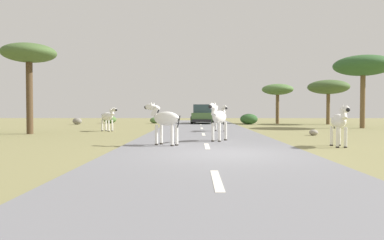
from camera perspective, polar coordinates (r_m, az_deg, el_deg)
The scene contains 18 objects.
ground_plane at distance 10.61m, azimuth 4.98°, elevation -5.53°, with size 90.00×90.00×0.00m, color olive.
road at distance 10.58m, azimuth 2.71°, elevation -5.41°, with size 6.00×64.00×0.05m, color slate.
lane_markings at distance 9.59m, azimuth 2.92°, elevation -5.98°, with size 0.16×56.00×0.01m.
zebra_0 at distance 21.34m, azimuth 4.54°, elevation 0.73°, with size 0.78×1.60×1.56m.
zebra_1 at distance 12.95m, azimuth -4.37°, elevation 0.13°, with size 1.47×1.12×1.56m.
zebra_2 at distance 13.74m, azimuth 22.28°, elevation -0.22°, with size 0.49×1.61×1.52m.
zebra_3 at distance 22.56m, azimuth -13.15°, elevation 0.51°, with size 1.31×1.20×1.49m.
zebra_4 at distance 14.59m, azimuth 4.21°, elevation 0.38°, with size 0.95×1.59×1.59m.
car_0 at distance 33.34m, azimuth 1.74°, elevation 0.85°, with size 2.26×4.45×1.74m.
tree_0 at distance 34.73m, azimuth 13.38°, elevation 4.64°, with size 2.91×2.91×3.72m.
tree_1 at distance 34.35m, azimuth 20.76°, elevation 4.85°, with size 3.61×3.61×3.96m.
tree_3 at distance 28.47m, azimuth 25.44°, elevation 7.69°, with size 4.08×4.08×5.15m.
tree_4 at distance 21.63m, azimuth -24.38°, elevation 9.30°, with size 2.87×2.87×4.89m.
bush_0 at distance 34.79m, azimuth -5.87°, elevation -0.05°, with size 0.96×0.86×0.58m, color #4C7038.
bush_2 at distance 32.62m, azimuth 8.98°, elevation 0.14°, with size 1.57×1.41×0.94m, color #2D5628.
bush_3 at distance 35.39m, azimuth -12.85°, elevation 0.07°, with size 1.22×1.10×0.73m, color #4C7038.
rock_0 at distance 19.51m, azimuth 18.67°, elevation -1.88°, with size 0.45×0.42×0.30m, color gray.
rock_1 at distance 33.53m, azimuth -17.70°, elevation -0.17°, with size 0.80×0.63×0.59m, color gray.
Camera 1 is at (-0.79, -10.50, 1.33)m, focal length 33.72 mm.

